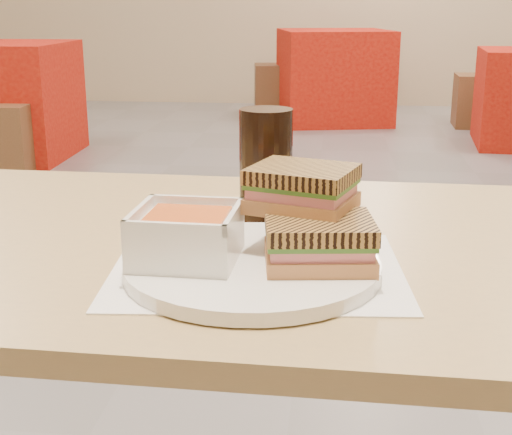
# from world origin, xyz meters

# --- Properties ---
(main_table) EXTENTS (1.22, 0.73, 0.75)m
(main_table) POSITION_xyz_m (-0.09, -1.86, 0.64)
(main_table) COLOR #A98850
(main_table) RESTS_ON ground
(tray_liner) EXTENTS (0.37, 0.30, 0.00)m
(tray_liner) POSITION_xyz_m (0.01, -1.98, 0.75)
(tray_liner) COLOR white
(tray_liner) RESTS_ON main_table
(plate) EXTENTS (0.30, 0.30, 0.02)m
(plate) POSITION_xyz_m (0.01, -2.00, 0.76)
(plate) COLOR white
(plate) RESTS_ON tray_liner
(soup_bowl) EXTENTS (0.12, 0.12, 0.06)m
(soup_bowl) POSITION_xyz_m (-0.07, -2.01, 0.79)
(soup_bowl) COLOR white
(soup_bowl) RESTS_ON plate
(panini_lower) EXTENTS (0.13, 0.12, 0.05)m
(panini_lower) POSITION_xyz_m (0.08, -2.00, 0.79)
(panini_lower) COLOR #BE824A
(panini_lower) RESTS_ON plate
(panini_upper) EXTENTS (0.14, 0.13, 0.05)m
(panini_upper) POSITION_xyz_m (0.06, -1.95, 0.84)
(panini_upper) COLOR #BE824A
(panini_upper) RESTS_ON panini_lower
(cola_glass) EXTENTS (0.08, 0.08, 0.16)m
(cola_glass) POSITION_xyz_m (-0.00, -1.78, 0.83)
(cola_glass) COLOR black
(cola_glass) RESTS_ON main_table
(bg_table_0) EXTENTS (0.93, 0.93, 0.79)m
(bg_table_0) POSITION_xyz_m (-2.21, 2.03, 0.40)
(bg_table_0) COLOR #B42512
(bg_table_0) RESTS_ON ground
(bg_table_2) EXTENTS (1.10, 1.10, 0.82)m
(bg_table_2) POSITION_xyz_m (0.07, 3.86, 0.41)
(bg_table_2) COLOR #B42512
(bg_table_2) RESTS_ON ground
(bg_chair_0r) EXTENTS (0.41, 0.41, 0.44)m
(bg_chair_0r) POSITION_xyz_m (-2.02, 1.59, 0.22)
(bg_chair_0r) COLOR brown
(bg_chair_0r) RESTS_ON ground
(bg_chair_2l) EXTENTS (0.48, 0.48, 0.48)m
(bg_chair_2l) POSITION_xyz_m (-0.47, 4.19, 0.24)
(bg_chair_2l) COLOR brown
(bg_chair_2l) RESTS_ON ground
(bg_chair_2r) EXTENTS (0.42, 0.42, 0.45)m
(bg_chair_2r) POSITION_xyz_m (1.33, 3.71, 0.23)
(bg_chair_2r) COLOR brown
(bg_chair_2r) RESTS_ON ground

